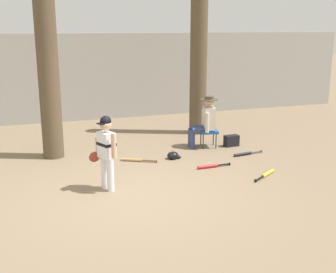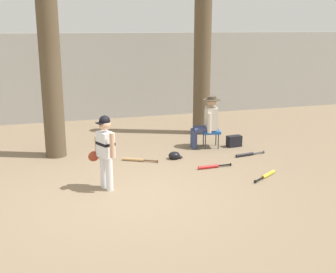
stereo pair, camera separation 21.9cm
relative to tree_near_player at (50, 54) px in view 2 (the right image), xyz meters
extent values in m
plane|color=#7F6B51|center=(1.03, -2.74, -2.20)|extent=(60.00, 60.00, 0.00)
cube|color=#9E9E99|center=(1.03, 3.69, -0.92)|extent=(18.00, 0.36, 2.55)
cylinder|color=brown|center=(0.00, 0.00, 0.22)|extent=(0.44, 0.44, 4.84)
cone|color=brown|center=(0.00, 0.00, -2.20)|extent=(0.60, 0.60, 0.26)
cylinder|color=brown|center=(3.79, 0.99, 0.18)|extent=(0.44, 0.44, 4.76)
cone|color=brown|center=(3.79, 0.99, -2.20)|extent=(0.66, 0.66, 0.26)
cylinder|color=white|center=(0.76, -2.38, -1.91)|extent=(0.12, 0.12, 0.58)
cylinder|color=white|center=(0.69, -2.21, -1.91)|extent=(0.12, 0.12, 0.58)
cube|color=white|center=(0.72, -2.29, -1.40)|extent=(0.30, 0.35, 0.44)
cube|color=black|center=(0.72, -2.29, -1.38)|extent=(0.31, 0.36, 0.05)
sphere|color=tan|center=(0.72, -2.29, -1.05)|extent=(0.20, 0.20, 0.20)
sphere|color=black|center=(0.72, -2.29, -0.99)|extent=(0.19, 0.19, 0.19)
cube|color=black|center=(0.64, -2.33, -1.02)|extent=(0.15, 0.17, 0.02)
cylinder|color=tan|center=(0.80, -2.52, -1.36)|extent=(0.10, 0.10, 0.42)
cylinder|color=tan|center=(0.61, -2.12, -1.48)|extent=(0.10, 0.10, 0.40)
ellipsoid|color=#933823|center=(0.54, -2.12, -1.64)|extent=(0.25, 0.20, 0.18)
cube|color=#194C9E|center=(3.48, -0.38, -1.82)|extent=(0.48, 0.48, 0.06)
cylinder|color=#333338|center=(3.30, -0.50, -2.01)|extent=(0.02, 0.02, 0.38)
cylinder|color=#333338|center=(3.37, -0.20, -2.01)|extent=(0.02, 0.02, 0.38)
cylinder|color=#333338|center=(3.60, -0.56, -2.01)|extent=(0.02, 0.02, 0.38)
cylinder|color=#333338|center=(3.66, -0.27, -2.01)|extent=(0.02, 0.02, 0.38)
cylinder|color=navy|center=(3.07, -0.39, -1.99)|extent=(0.13, 0.13, 0.43)
cylinder|color=navy|center=(3.12, -0.20, -1.99)|extent=(0.13, 0.13, 0.43)
cylinder|color=navy|center=(3.27, -0.44, -1.77)|extent=(0.42, 0.24, 0.15)
cylinder|color=navy|center=(3.31, -0.24, -1.77)|extent=(0.42, 0.24, 0.15)
cube|color=beige|center=(3.48, -0.38, -1.51)|extent=(0.31, 0.40, 0.52)
cylinder|color=beige|center=(3.36, -0.58, -1.57)|extent=(0.11, 0.11, 0.46)
cylinder|color=beige|center=(3.46, -0.15, -1.57)|extent=(0.11, 0.11, 0.46)
sphere|color=tan|center=(3.48, -0.38, -1.11)|extent=(0.22, 0.22, 0.22)
cylinder|color=#4C4233|center=(3.48, -0.38, -1.08)|extent=(0.40, 0.40, 0.02)
cylinder|color=#4C4233|center=(3.48, -0.38, -1.04)|extent=(0.20, 0.20, 0.09)
cube|color=black|center=(4.03, -0.49, -2.07)|extent=(0.36, 0.21, 0.26)
cylinder|color=yellow|center=(3.75, -2.55, -2.17)|extent=(0.40, 0.29, 0.07)
cylinder|color=black|center=(3.44, -2.75, -2.17)|extent=(0.26, 0.19, 0.03)
cylinder|color=black|center=(3.32, -2.83, -2.17)|extent=(0.04, 0.06, 0.06)
cylinder|color=tan|center=(1.51, -0.88, -2.17)|extent=(0.43, 0.28, 0.07)
cylinder|color=brown|center=(1.84, -1.06, -2.17)|extent=(0.28, 0.18, 0.03)
cylinder|color=brown|center=(1.98, -1.14, -2.17)|extent=(0.04, 0.06, 0.06)
cylinder|color=red|center=(2.83, -1.81, -2.17)|extent=(0.43, 0.08, 0.07)
cylinder|color=black|center=(3.18, -1.80, -2.17)|extent=(0.28, 0.04, 0.03)
cylinder|color=black|center=(3.33, -1.79, -2.17)|extent=(0.02, 0.06, 0.06)
cylinder|color=black|center=(3.91, -1.27, -2.17)|extent=(0.44, 0.13, 0.07)
cylinder|color=#4C4C51|center=(4.27, -1.22, -2.17)|extent=(0.29, 0.07, 0.03)
cylinder|color=#4C4C51|center=(4.41, -1.20, -2.17)|extent=(0.02, 0.06, 0.06)
ellipsoid|color=black|center=(2.39, -0.99, -2.13)|extent=(0.25, 0.23, 0.17)
cube|color=black|center=(2.51, -0.99, -2.17)|extent=(0.10, 0.12, 0.02)
camera|label=1|loc=(-0.59, -9.27, 0.56)|focal=46.11mm
camera|label=2|loc=(-0.38, -9.34, 0.56)|focal=46.11mm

